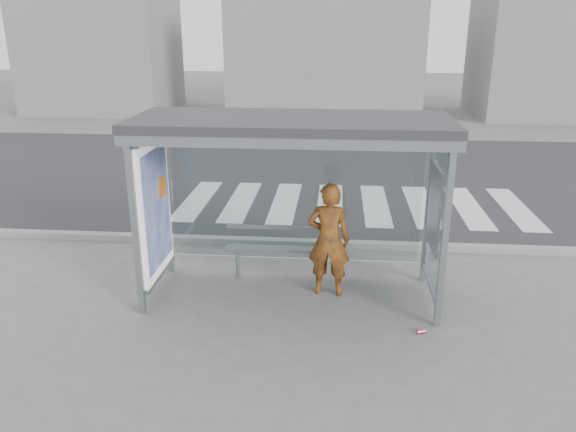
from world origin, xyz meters
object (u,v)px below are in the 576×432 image
object	(u,v)px
bus_shelter	(265,163)
bench	(278,248)
soda_can	(421,331)
person	(329,240)

from	to	relation	value
bus_shelter	bench	world-z (taller)	bus_shelter
bus_shelter	soda_can	xyz separation A→B (m)	(2.14, -0.98, -1.95)
soda_can	bench	bearing A→B (deg)	143.18
soda_can	person	bearing A→B (deg)	139.42
bus_shelter	soda_can	bearing A→B (deg)	-24.74
soda_can	bus_shelter	bearing A→B (deg)	155.26
bus_shelter	bench	bearing A→B (deg)	76.77
person	bench	size ratio (longest dim) A/B	1.04
bus_shelter	person	distance (m)	1.46
person	bench	distance (m)	0.97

